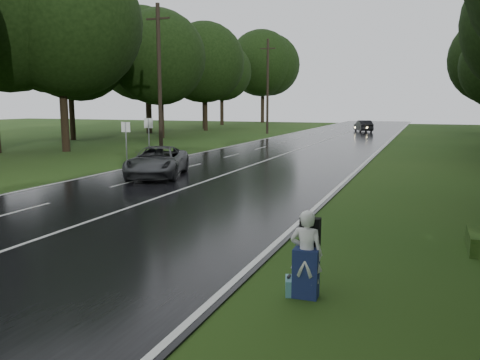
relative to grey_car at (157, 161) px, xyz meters
The scene contains 14 objects.
ground 10.60m from the grey_car, 74.63° to the right, with size 160.00×160.00×0.00m, color #233E12.
road 10.22m from the grey_car, 74.04° to the left, with size 12.00×140.00×0.04m, color black.
lane_center 10.22m from the grey_car, 74.04° to the left, with size 0.12×140.00×0.01m, color silver.
grey_car is the anchor object (origin of this frame).
far_car 41.56m from the grey_car, 83.86° to the left, with size 1.49×4.28×1.41m, color black.
hitchhiker 15.41m from the grey_car, 49.21° to the right, with size 0.60×0.54×1.62m.
suitcase 15.20m from the grey_car, 50.08° to the right, with size 0.12×0.43×0.30m, color teal.
utility_pole_mid 11.55m from the grey_car, 119.62° to the left, with size 1.80×0.28×10.24m, color black, non-canonical shape.
utility_pole_far 34.74m from the grey_car, 99.44° to the left, with size 1.80×0.28×10.78m, color black, non-canonical shape.
road_sign_a 5.92m from the grey_car, 138.50° to the left, with size 0.58×0.10×2.42m, color white, non-canonical shape.
road_sign_b 7.76m from the grey_car, 124.68° to the left, with size 0.62×0.10×2.57m, color white, non-canonical shape.
tree_left_d 15.29m from the grey_car, 146.59° to the left, with size 10.09×10.09×15.76m, color black, non-canonical shape.
tree_left_e 27.02m from the grey_car, 120.02° to the left, with size 8.57×8.57×13.39m, color black, non-canonical shape.
tree_left_f 40.32m from the grey_car, 112.06° to the left, with size 9.34×9.34×14.59m, color black, non-canonical shape.
Camera 1 is at (9.18, -9.67, 3.47)m, focal length 36.15 mm.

